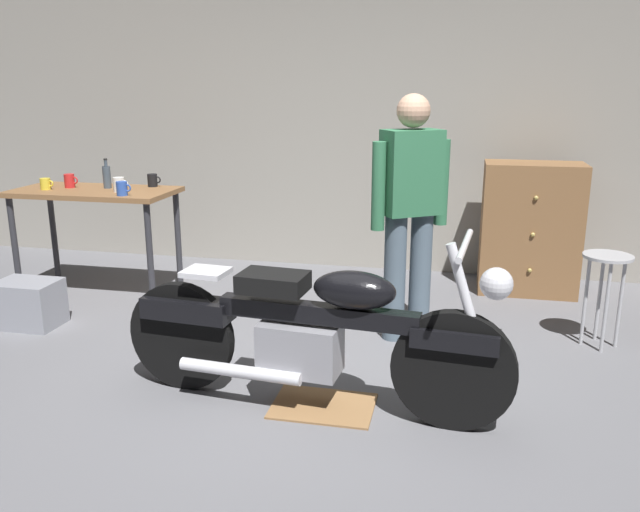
% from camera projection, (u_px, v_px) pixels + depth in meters
% --- Properties ---
extents(ground_plane, '(12.00, 12.00, 0.00)m').
position_uv_depth(ground_plane, '(286.00, 396.00, 3.70)').
color(ground_plane, slate).
extents(back_wall, '(8.00, 0.12, 3.10)m').
position_uv_depth(back_wall, '(363.00, 103.00, 5.94)').
color(back_wall, gray).
rests_on(back_wall, ground_plane).
extents(workbench, '(1.30, 0.64, 0.90)m').
position_uv_depth(workbench, '(95.00, 203.00, 5.25)').
color(workbench, brown).
rests_on(workbench, ground_plane).
extents(motorcycle, '(2.19, 0.60, 1.00)m').
position_uv_depth(motorcycle, '(312.00, 330.00, 3.47)').
color(motorcycle, black).
rests_on(motorcycle, ground_plane).
extents(person_standing, '(0.49, 0.39, 1.67)m').
position_uv_depth(person_standing, '(410.00, 207.00, 4.34)').
color(person_standing, slate).
rests_on(person_standing, ground_plane).
extents(shop_stool, '(0.32, 0.32, 0.64)m').
position_uv_depth(shop_stool, '(606.00, 275.00, 4.29)').
color(shop_stool, '#B2B2B7').
rests_on(shop_stool, ground_plane).
extents(wooden_dresser, '(0.80, 0.47, 1.10)m').
position_uv_depth(wooden_dresser, '(530.00, 229.00, 5.42)').
color(wooden_dresser, brown).
rests_on(wooden_dresser, ground_plane).
extents(drip_tray, '(0.56, 0.40, 0.01)m').
position_uv_depth(drip_tray, '(323.00, 406.00, 3.58)').
color(drip_tray, olive).
rests_on(drip_tray, ground_plane).
extents(storage_bin, '(0.44, 0.32, 0.34)m').
position_uv_depth(storage_bin, '(29.00, 303.00, 4.74)').
color(storage_bin, gray).
rests_on(storage_bin, ground_plane).
extents(mug_blue_enamel, '(0.12, 0.08, 0.11)m').
position_uv_depth(mug_blue_enamel, '(122.00, 188.00, 4.93)').
color(mug_blue_enamel, '#2D51AD').
rests_on(mug_blue_enamel, workbench).
extents(mug_yellow_tall, '(0.11, 0.08, 0.09)m').
position_uv_depth(mug_yellow_tall, '(46.00, 184.00, 5.20)').
color(mug_yellow_tall, yellow).
rests_on(mug_yellow_tall, workbench).
extents(mug_white_ceramic, '(0.12, 0.09, 0.11)m').
position_uv_depth(mug_white_ceramic, '(119.00, 185.00, 5.10)').
color(mug_white_ceramic, white).
rests_on(mug_white_ceramic, workbench).
extents(mug_black_matte, '(0.12, 0.08, 0.11)m').
position_uv_depth(mug_black_matte, '(153.00, 180.00, 5.35)').
color(mug_black_matte, black).
rests_on(mug_black_matte, workbench).
extents(mug_red_diner, '(0.12, 0.08, 0.11)m').
position_uv_depth(mug_red_diner, '(70.00, 181.00, 5.30)').
color(mug_red_diner, red).
rests_on(mug_red_diner, workbench).
extents(bottle, '(0.06, 0.06, 0.24)m').
position_uv_depth(bottle, '(107.00, 176.00, 5.26)').
color(bottle, '#3F4C59').
rests_on(bottle, workbench).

